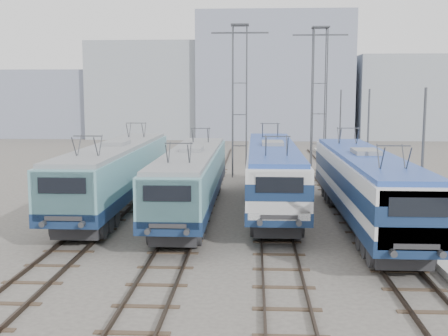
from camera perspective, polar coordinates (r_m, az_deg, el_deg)
ground at (r=23.98m, az=0.16°, el=-8.75°), size 160.00×160.00×0.00m
platform at (r=32.94m, az=18.98°, el=-4.35°), size 4.00×70.00×0.30m
locomotive_far_left at (r=32.84m, az=-10.91°, el=-0.27°), size 2.94×18.60×3.50m
locomotive_center_left at (r=30.83m, az=-3.33°, el=-0.86°), size 2.79×17.63×3.32m
locomotive_center_right at (r=32.63m, az=4.95°, el=-0.13°), size 2.92×18.46×3.47m
locomotive_far_right at (r=28.88m, az=14.19°, el=-1.39°), size 2.91×18.39×3.46m
catenary_tower_west at (r=44.98m, az=1.60°, el=7.53°), size 4.50×1.20×12.00m
catenary_tower_east at (r=47.27m, az=9.63°, el=7.43°), size 4.50×1.20×12.00m
mast_front at (r=26.26m, az=19.49°, el=0.06°), size 0.12×0.12×7.00m
mast_mid at (r=37.85m, az=14.40°, el=2.49°), size 0.12×0.12×7.00m
mast_rear at (r=49.64m, az=11.70°, el=3.76°), size 0.12×0.12×7.00m
building_west at (r=86.31m, az=-7.12°, el=7.81°), size 18.00×12.00×14.00m
building_center at (r=85.04m, az=5.04°, el=9.19°), size 22.00×14.00×18.00m
building_east at (r=87.99m, az=18.25°, el=6.83°), size 16.00×12.00×12.00m
building_far_west at (r=90.52m, az=-17.17°, el=6.25°), size 14.00×10.00×10.00m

